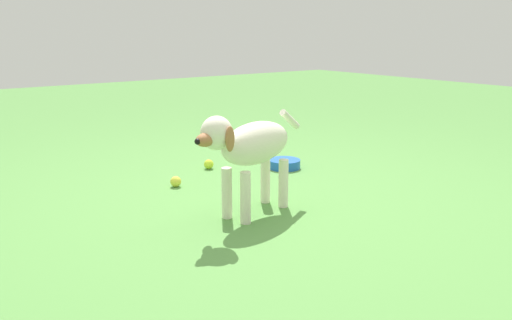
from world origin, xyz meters
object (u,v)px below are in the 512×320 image
tennis_ball_0 (209,164)px  water_bowl (284,164)px  dog (250,146)px  tennis_ball_1 (176,182)px

tennis_ball_0 → water_bowl: 0.52m
dog → tennis_ball_0: size_ratio=11.98×
dog → tennis_ball_1: (-0.08, 0.67, -0.33)m
tennis_ball_0 → tennis_ball_1: 0.45m
dog → tennis_ball_0: bearing=-123.3°
dog → tennis_ball_1: 0.75m
tennis_ball_1 → water_bowl: tennis_ball_1 is taller
tennis_ball_0 → water_bowl: size_ratio=0.30×
tennis_ball_0 → water_bowl: tennis_ball_0 is taller
dog → water_bowl: size_ratio=3.59×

